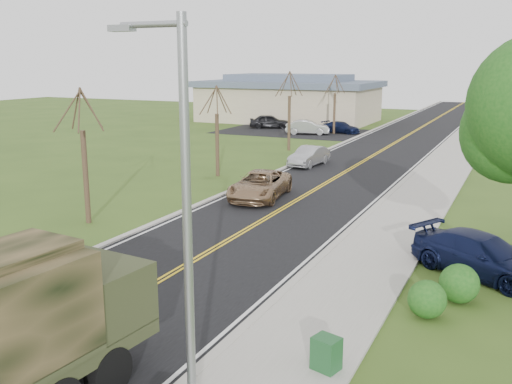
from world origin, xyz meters
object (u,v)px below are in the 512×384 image
Objects in this scene: sedan_silver at (309,156)px; pickup_navy at (482,256)px; suv_champagne at (260,185)px; utility_box_near at (326,353)px.

sedan_silver is 0.83× the size of pickup_navy.
pickup_navy is at bearing -38.75° from suv_champagne.
suv_champagne is 6.53× the size of utility_box_near.
pickup_navy is 6.20× the size of utility_box_near.
pickup_navy is 8.68m from utility_box_near.
pickup_navy is (11.60, -7.01, -0.01)m from suv_champagne.
sedan_silver is at bearing 88.07° from suv_champagne.
utility_box_near is (8.84, -15.23, -0.23)m from suv_champagne.
suv_champagne is at bearing -78.60° from sedan_silver.
suv_champagne reaches higher than sedan_silver.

